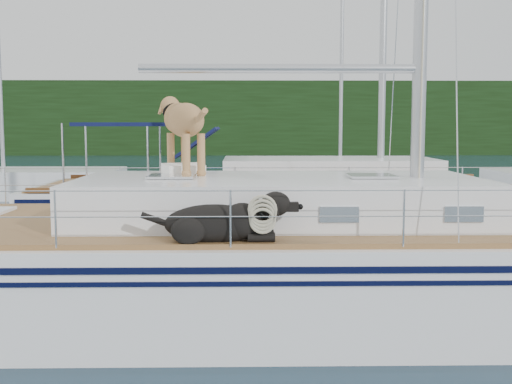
{
  "coord_description": "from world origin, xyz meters",
  "views": [
    {
      "loc": [
        0.34,
        -8.31,
        2.5
      ],
      "look_at": [
        0.5,
        0.2,
        1.6
      ],
      "focal_mm": 45.0,
      "sensor_mm": 36.0,
      "label": 1
    }
  ],
  "objects": [
    {
      "name": "bg_boat_center",
      "position": [
        4.0,
        16.0,
        0.45
      ],
      "size": [
        7.2,
        3.0,
        11.65
      ],
      "color": "white",
      "rests_on": "ground"
    },
    {
      "name": "bg_boat_west",
      "position": [
        -8.0,
        14.0,
        0.45
      ],
      "size": [
        8.0,
        3.0,
        11.65
      ],
      "color": "white",
      "rests_on": "ground"
    },
    {
      "name": "shore_bank",
      "position": [
        0.0,
        46.2,
        0.6
      ],
      "size": [
        92.0,
        1.0,
        1.2
      ],
      "primitive_type": "cube",
      "color": "#595147",
      "rests_on": "ground"
    },
    {
      "name": "tree_line",
      "position": [
        0.0,
        45.0,
        3.0
      ],
      "size": [
        90.0,
        3.0,
        6.0
      ],
      "primitive_type": "cube",
      "color": "black",
      "rests_on": "ground"
    },
    {
      "name": "ground",
      "position": [
        0.0,
        0.0,
        0.0
      ],
      "size": [
        120.0,
        120.0,
        0.0
      ],
      "primitive_type": "plane",
      "color": "black",
      "rests_on": "ground"
    },
    {
      "name": "main_sailboat",
      "position": [
        0.08,
        0.0,
        0.69
      ],
      "size": [
        12.0,
        3.8,
        14.01
      ],
      "color": "white",
      "rests_on": "ground"
    },
    {
      "name": "neighbor_sailboat",
      "position": [
        1.2,
        6.38,
        0.63
      ],
      "size": [
        11.0,
        3.5,
        13.3
      ],
      "color": "white",
      "rests_on": "ground"
    }
  ]
}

